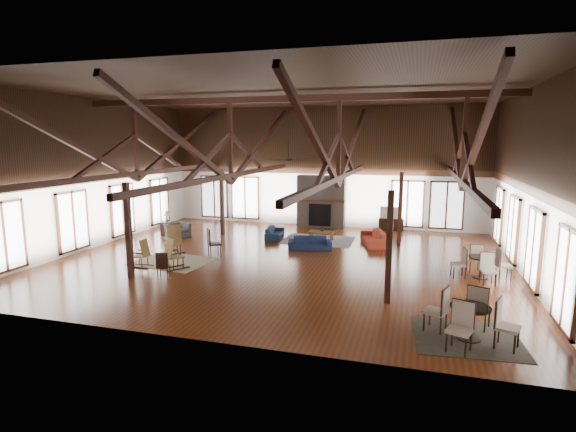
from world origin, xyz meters
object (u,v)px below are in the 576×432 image
(cafe_table_far, at_px, (481,263))
(cafe_table_near, at_px, (470,316))
(sofa_orange, at_px, (373,237))
(coffee_table, at_px, (321,233))
(tv_console, at_px, (391,224))
(armchair, at_px, (178,230))
(sofa_navy_front, at_px, (310,243))
(sofa_navy_left, at_px, (275,233))

(cafe_table_far, bearing_deg, cafe_table_near, -99.46)
(sofa_orange, bearing_deg, cafe_table_near, 2.12)
(coffee_table, xyz_separation_m, tv_console, (2.78, 3.30, -0.07))
(armchair, relative_size, cafe_table_near, 0.47)
(cafe_table_near, bearing_deg, cafe_table_far, 80.54)
(sofa_navy_front, height_order, tv_console, tv_console)
(coffee_table, height_order, cafe_table_near, cafe_table_near)
(sofa_orange, distance_m, cafe_table_near, 9.18)
(sofa_navy_left, bearing_deg, cafe_table_far, -123.76)
(cafe_table_far, relative_size, tv_console, 1.61)
(sofa_navy_left, distance_m, cafe_table_near, 11.41)
(sofa_navy_front, bearing_deg, tv_console, 46.46)
(armchair, xyz_separation_m, tv_console, (9.18, 4.39, -0.02))
(sofa_orange, height_order, cafe_table_near, cafe_table_near)
(sofa_navy_left, distance_m, armchair, 4.40)
(armchair, xyz_separation_m, cafe_table_far, (12.40, -2.76, 0.17))
(sofa_navy_left, height_order, cafe_table_near, cafe_table_near)
(cafe_table_near, distance_m, cafe_table_far, 4.96)
(sofa_navy_left, height_order, sofa_orange, sofa_orange)
(sofa_navy_front, xyz_separation_m, armchair, (-6.29, 0.55, 0.06))
(sofa_navy_front, distance_m, coffee_table, 1.65)
(cafe_table_near, xyz_separation_m, tv_console, (-2.40, 12.04, -0.23))
(coffee_table, bearing_deg, sofa_navy_left, -179.80)
(cafe_table_near, xyz_separation_m, cafe_table_far, (0.82, 4.89, -0.04))
(sofa_orange, distance_m, armchair, 8.72)
(sofa_orange, relative_size, armchair, 2.08)
(armchair, relative_size, cafe_table_far, 0.51)
(sofa_orange, distance_m, cafe_table_far, 5.34)
(armchair, bearing_deg, sofa_orange, -56.19)
(sofa_orange, bearing_deg, cafe_table_far, 28.04)
(coffee_table, distance_m, cafe_table_far, 7.12)
(sofa_navy_front, distance_m, sofa_navy_left, 2.62)
(armchair, xyz_separation_m, cafe_table_near, (11.58, -7.66, 0.21))
(sofa_navy_front, relative_size, cafe_table_near, 0.86)
(sofa_navy_front, height_order, armchair, armchair)
(sofa_navy_left, bearing_deg, cafe_table_near, -148.48)
(tv_console, bearing_deg, cafe_table_far, -65.79)
(sofa_navy_front, bearing_deg, sofa_navy_left, 127.72)
(sofa_navy_left, height_order, coffee_table, sofa_navy_left)
(sofa_orange, xyz_separation_m, cafe_table_near, (2.93, -8.70, 0.23))
(coffee_table, distance_m, armchair, 6.50)
(sofa_orange, height_order, cafe_table_far, cafe_table_far)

